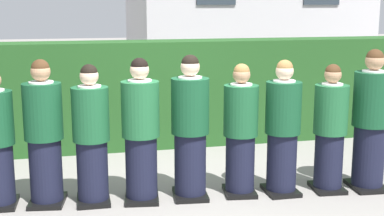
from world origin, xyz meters
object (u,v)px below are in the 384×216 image
Objects in this scene: student_front_row_3 at (141,134)px; student_front_row_5 at (241,133)px; student_front_row_8 at (371,123)px; student_front_row_4 at (190,131)px; student_front_row_2 at (91,138)px; student_front_row_7 at (330,131)px; student_front_row_1 at (44,136)px; student_front_row_6 at (283,131)px.

student_front_row_5 is at bearing -3.25° from student_front_row_3.
student_front_row_3 is 0.96× the size of student_front_row_8.
student_front_row_8 reaches higher than student_front_row_3.
student_front_row_4 is 0.59m from student_front_row_5.
student_front_row_3 is at bearing -5.44° from student_front_row_2.
student_front_row_2 is at bearing 174.75° from student_front_row_8.
student_front_row_7 is (1.66, -0.16, -0.06)m from student_front_row_4.
student_front_row_1 is at bearing 173.99° from student_front_row_4.
student_front_row_3 is at bearing 176.75° from student_front_row_5.
student_front_row_7 is 0.90× the size of student_front_row_8.
student_front_row_4 is 2.17m from student_front_row_8.
student_front_row_5 is at bearing 169.88° from student_front_row_6.
student_front_row_4 is 1.67m from student_front_row_7.
student_front_row_3 is 0.99× the size of student_front_row_4.
student_front_row_3 is 2.23m from student_front_row_7.
student_front_row_3 is at bearing 174.79° from student_front_row_8.
student_front_row_3 reaches higher than student_front_row_2.
student_front_row_8 is at bearing -5.25° from student_front_row_2.
student_front_row_5 is at bearing -5.34° from student_front_row_1.
student_front_row_2 is at bearing 174.56° from student_front_row_3.
student_front_row_8 is at bearing -5.89° from student_front_row_1.
student_front_row_2 is 0.54m from student_front_row_3.
student_front_row_6 is 1.09m from student_front_row_8.
student_front_row_2 is at bearing -9.93° from student_front_row_1.
student_front_row_1 is 3.78m from student_front_row_8.
student_front_row_7 is (1.07, -0.13, -0.01)m from student_front_row_5.
student_front_row_2 is 2.19m from student_front_row_6.
student_front_row_3 is at bearing 174.70° from student_front_row_6.
student_front_row_5 is (1.15, -0.07, -0.04)m from student_front_row_3.
student_front_row_8 reaches higher than student_front_row_7.
student_front_row_3 reaches higher than student_front_row_5.
student_front_row_4 is at bearing 174.21° from student_front_row_8.
student_front_row_1 is 1.62m from student_front_row_4.
student_front_row_1 is 0.96× the size of student_front_row_8.
student_front_row_5 is 0.97× the size of student_front_row_6.
student_front_row_3 is at bearing 177.02° from student_front_row_4.
student_front_row_8 is (1.56, -0.18, 0.07)m from student_front_row_5.
student_front_row_8 is (0.50, -0.05, 0.08)m from student_front_row_7.
student_front_row_6 is (2.68, -0.29, -0.02)m from student_front_row_1.
student_front_row_3 is 1.06× the size of student_front_row_5.
student_front_row_6 is at bearing -10.12° from student_front_row_5.
student_front_row_8 is at bearing -5.79° from student_front_row_4.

